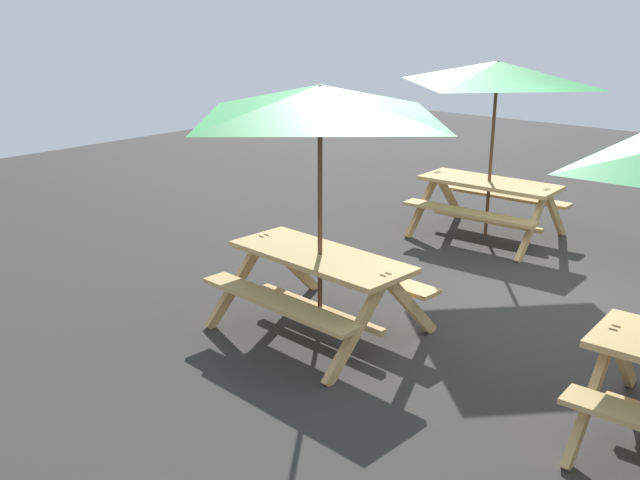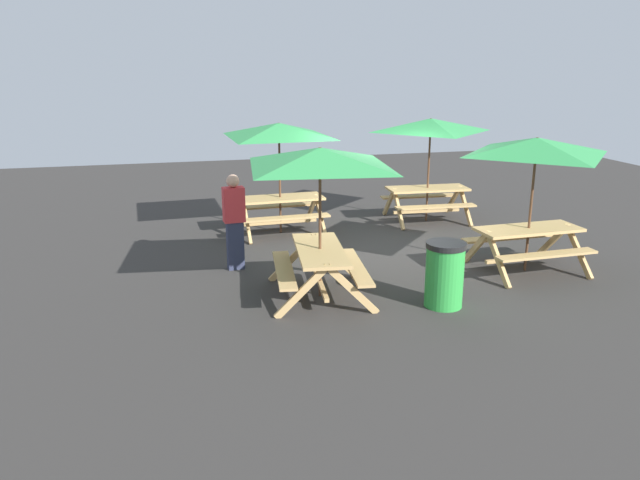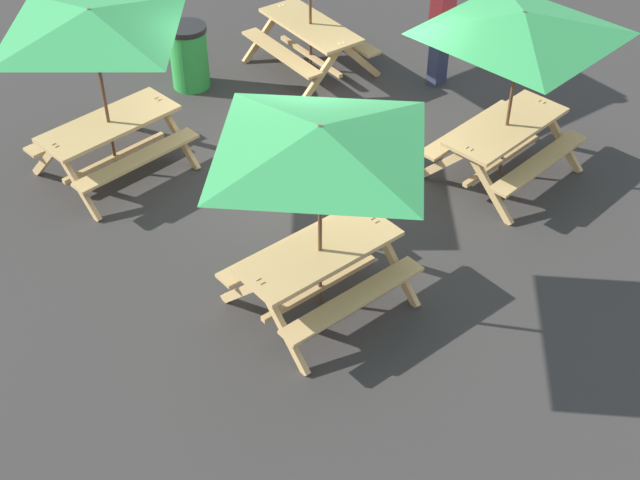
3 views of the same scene
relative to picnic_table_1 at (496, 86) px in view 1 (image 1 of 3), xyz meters
The scene contains 3 objects.
ground_plane 3.29m from the picnic_table_1, 137.23° to the left, with size 24.00×24.00×0.00m, color #33302D.
picnic_table_1 is the anchor object (origin of this frame).
picnic_table_2 3.69m from the picnic_table_1, 93.74° to the left, with size 2.12×2.12×2.34m.
Camera 1 is at (-2.38, 6.60, 2.91)m, focal length 40.00 mm.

